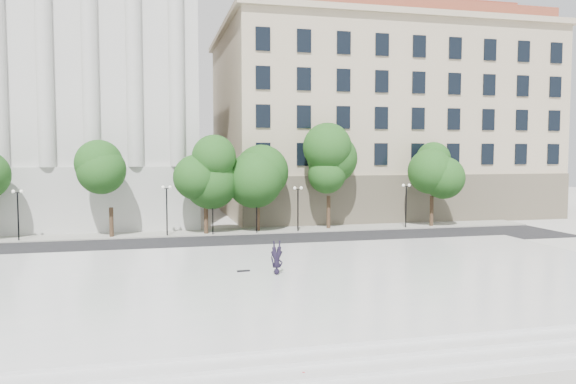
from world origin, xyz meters
The scene contains 13 objects.
ground centered at (0.00, 0.00, 0.00)m, with size 160.00×160.00×0.00m, color beige.
plaza centered at (0.00, 3.00, 0.23)m, with size 44.00×22.00×0.45m, color silver.
street centered at (0.00, 18.00, 0.01)m, with size 60.00×8.00×0.02m, color black.
far_sidewalk centered at (0.00, 24.00, 0.06)m, with size 60.00×4.00×0.12m, color #9C9A90.
building_west centered at (-17.00, 38.57, 12.89)m, with size 31.50×27.65×25.60m.
building_east centered at (20.00, 38.91, 11.14)m, with size 36.00×26.15×23.00m.
traffic_light_west centered at (-1.20, 22.30, 3.74)m, with size 0.41×1.86×4.25m.
traffic_light_east centered at (2.69, 22.30, 3.68)m, with size 0.74×1.73×4.18m.
person_lying centered at (0.45, 3.70, 0.71)m, with size 0.69×0.45×1.88m, color black.
skateboard centered at (-1.25, 4.85, 0.49)m, with size 0.74×0.19×0.08m, color black.
plaza_steps centered at (0.00, -8.90, 0.12)m, with size 44.00×3.00×0.30m.
street_trees centered at (0.18, 23.35, 5.27)m, with size 44.44×5.32×8.08m.
lamp_posts centered at (0.41, 22.60, 2.96)m, with size 35.03×0.28×4.42m.
Camera 1 is at (-6.17, -26.54, 7.23)m, focal length 35.00 mm.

